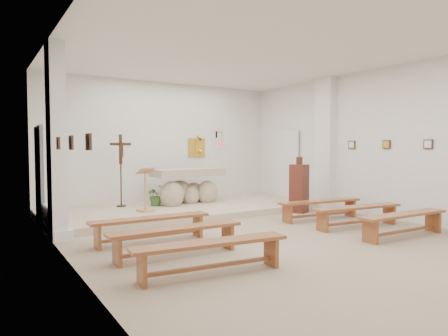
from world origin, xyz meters
TOP-DOWN VIEW (x-y plane):
  - ground at (0.00, 0.00)m, footprint 7.00×10.00m
  - wall_left at (-3.49, 0.00)m, footprint 0.02×10.00m
  - wall_right at (3.49, 0.00)m, footprint 0.02×10.00m
  - wall_back at (0.00, 4.99)m, footprint 7.00×0.02m
  - ceiling at (0.00, 0.00)m, footprint 7.00×10.00m
  - sanctuary_platform at (0.00, 3.50)m, footprint 6.98×3.00m
  - pilaster_left at (-3.37, 2.00)m, footprint 0.26×0.55m
  - pilaster_right at (3.37, 2.00)m, footprint 0.26×0.55m
  - gold_wall_relief at (1.05, 4.96)m, footprint 0.55×0.04m
  - sanctuary_lamp at (1.75, 4.71)m, footprint 0.11×0.36m
  - station_frame_left_front at (-3.47, -0.80)m, footprint 0.03×0.20m
  - station_frame_left_mid at (-3.47, 0.20)m, footprint 0.03×0.20m
  - station_frame_left_rear at (-3.47, 1.20)m, footprint 0.03×0.20m
  - station_frame_right_front at (3.47, -0.80)m, footprint 0.03×0.20m
  - station_frame_right_mid at (3.47, 0.20)m, footprint 0.03×0.20m
  - station_frame_right_rear at (3.47, 1.20)m, footprint 0.03×0.20m
  - radiator_left at (-3.43, 2.70)m, footprint 0.10×0.85m
  - radiator_right at (3.43, 2.70)m, footprint 0.10×0.85m
  - altar at (0.23, 3.95)m, footprint 2.02×0.94m
  - lectern at (-1.23, 3.23)m, footprint 0.44×0.40m
  - crucifix_stand at (-1.48, 4.30)m, footprint 0.55×0.24m
  - potted_plant at (-0.67, 3.97)m, footprint 0.54×0.49m
  - donation_pedestal at (2.35, 1.90)m, footprint 0.48×0.48m
  - bench_left_front at (-2.05, 0.87)m, footprint 2.12×0.38m
  - bench_right_front at (2.05, 0.87)m, footprint 2.13×0.54m
  - bench_left_second at (-2.05, -0.18)m, footprint 2.12×0.37m
  - bench_right_second at (2.05, -0.18)m, footprint 2.13×0.57m
  - bench_left_third at (-2.05, -1.22)m, footprint 2.13×0.57m
  - bench_right_third at (2.05, -1.22)m, footprint 2.12×0.39m

SIDE VIEW (x-z plane):
  - ground at x=0.00m, z-range 0.00..0.00m
  - sanctuary_platform at x=0.00m, z-range 0.00..0.15m
  - radiator_left at x=-3.43m, z-range 0.01..0.53m
  - radiator_right at x=3.43m, z-range 0.01..0.53m
  - bench_left_front at x=-2.05m, z-range 0.11..0.56m
  - bench_right_front at x=2.05m, z-range 0.11..0.56m
  - bench_left_second at x=-2.05m, z-range 0.11..0.56m
  - bench_right_second at x=2.05m, z-range 0.11..0.56m
  - bench_left_third at x=-2.05m, z-range 0.11..0.56m
  - bench_right_third at x=2.05m, z-range 0.11..0.56m
  - potted_plant at x=-0.67m, z-range 0.15..0.69m
  - altar at x=0.23m, z-range 0.03..1.05m
  - donation_pedestal at x=2.35m, z-range -0.08..1.33m
  - lectern at x=-1.23m, z-range 0.14..1.20m
  - crucifix_stand at x=-1.48m, z-range 0.29..2.12m
  - gold_wall_relief at x=1.05m, z-range 1.38..1.92m
  - station_frame_left_front at x=-3.47m, z-range 1.62..1.82m
  - station_frame_left_mid at x=-3.47m, z-range 1.62..1.82m
  - station_frame_left_rear at x=-3.47m, z-range 1.62..1.82m
  - station_frame_right_front at x=3.47m, z-range 1.62..1.82m
  - station_frame_right_mid at x=3.47m, z-range 1.62..1.82m
  - station_frame_right_rear at x=3.47m, z-range 1.62..1.82m
  - wall_left at x=-3.49m, z-range 0.00..3.50m
  - wall_right at x=3.49m, z-range 0.00..3.50m
  - wall_back at x=0.00m, z-range 0.00..3.50m
  - pilaster_left at x=-3.37m, z-range 0.00..3.50m
  - pilaster_right at x=3.37m, z-range 0.00..3.50m
  - sanctuary_lamp at x=1.75m, z-range 1.59..2.03m
  - ceiling at x=0.00m, z-range 3.48..3.50m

